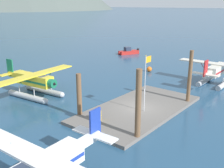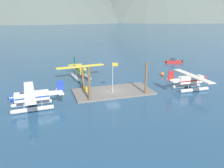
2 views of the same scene
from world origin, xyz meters
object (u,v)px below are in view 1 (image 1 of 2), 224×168
(mooring_buoy, at_px, (149,69))
(seaplane_yellow_bow_left, at_px, (35,83))
(boat_red_open_east, at_px, (128,52))
(seaplane_cream_stbd_aft, at_px, (217,72))
(fuel_drum, at_px, (98,116))
(flagpole, at_px, (146,76))

(mooring_buoy, distance_m, seaplane_yellow_bow_left, 18.48)
(mooring_buoy, bearing_deg, boat_red_open_east, 48.36)
(seaplane_cream_stbd_aft, bearing_deg, boat_red_open_east, 64.58)
(fuel_drum, relative_size, seaplane_cream_stbd_aft, 0.08)
(mooring_buoy, relative_size, boat_red_open_east, 0.17)
(flagpole, height_order, fuel_drum, flagpole)
(seaplane_yellow_bow_left, distance_m, boat_red_open_east, 29.09)
(fuel_drum, relative_size, boat_red_open_east, 0.19)
(flagpole, distance_m, seaplane_cream_stbd_aft, 14.55)
(flagpole, xyz_separation_m, mooring_buoy, (14.47, 8.39, -3.31))
(seaplane_yellow_bow_left, relative_size, seaplane_cream_stbd_aft, 1.01)
(flagpole, height_order, seaplane_cream_stbd_aft, flagpole)
(flagpole, relative_size, boat_red_open_east, 1.18)
(flagpole, distance_m, boat_red_open_east, 31.67)
(fuel_drum, height_order, seaplane_cream_stbd_aft, seaplane_cream_stbd_aft)
(mooring_buoy, relative_size, seaplane_cream_stbd_aft, 0.08)
(fuel_drum, distance_m, boat_red_open_east, 34.03)
(fuel_drum, relative_size, mooring_buoy, 1.11)
(flagpole, relative_size, fuel_drum, 6.14)
(flagpole, xyz_separation_m, seaplane_yellow_bow_left, (-3.55, 12.32, -2.12))
(flagpole, relative_size, mooring_buoy, 6.82)
(boat_red_open_east, bearing_deg, seaplane_cream_stbd_aft, -115.42)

